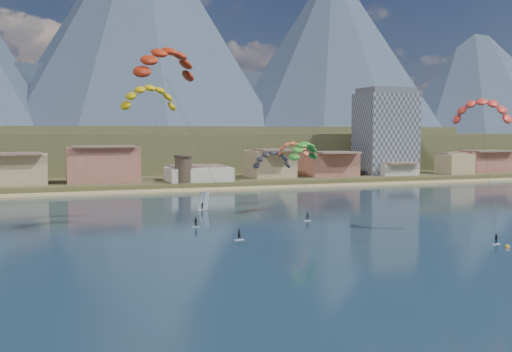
# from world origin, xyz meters

# --- Properties ---
(ground) EXTENTS (2400.00, 2400.00, 0.00)m
(ground) POSITION_xyz_m (0.00, 0.00, 0.00)
(ground) COLOR black
(ground) RESTS_ON ground
(beach) EXTENTS (2200.00, 12.00, 0.90)m
(beach) POSITION_xyz_m (0.00, 106.00, 0.25)
(beach) COLOR tan
(beach) RESTS_ON ground
(land) EXTENTS (2200.00, 900.00, 4.00)m
(land) POSITION_xyz_m (0.00, 560.00, 0.00)
(land) COLOR brown
(land) RESTS_ON ground
(foothills) EXTENTS (940.00, 210.00, 18.00)m
(foothills) POSITION_xyz_m (22.39, 232.47, 9.08)
(foothills) COLOR brown
(foothills) RESTS_ON ground
(mountain_ridge) EXTENTS (2060.00, 480.00, 400.00)m
(mountain_ridge) POSITION_xyz_m (-14.60, 823.65, 150.31)
(mountain_ridge) COLOR #303F50
(mountain_ridge) RESTS_ON ground
(town) EXTENTS (400.00, 24.00, 12.00)m
(town) POSITION_xyz_m (-40.00, 122.00, 8.00)
(town) COLOR beige
(town) RESTS_ON ground
(apartment_tower) EXTENTS (20.00, 16.00, 32.00)m
(apartment_tower) POSITION_xyz_m (85.00, 128.00, 17.82)
(apartment_tower) COLOR gray
(apartment_tower) RESTS_ON ground
(watchtower) EXTENTS (5.82, 5.82, 8.60)m
(watchtower) POSITION_xyz_m (5.00, 114.00, 6.37)
(watchtower) COLOR #47382D
(watchtower) RESTS_ON ground
(kitesurfer_red) EXTENTS (16.89, 18.70, 34.63)m
(kitesurfer_red) POSITION_xyz_m (-13.93, 39.92, 30.32)
(kitesurfer_red) COLOR silver
(kitesurfer_red) RESTS_ON ground
(kitesurfer_yellow) EXTENTS (13.27, 14.28, 28.54)m
(kitesurfer_yellow) POSITION_xyz_m (-14.84, 52.86, 24.97)
(kitesurfer_yellow) COLOR silver
(kitesurfer_yellow) RESTS_ON ground
(kitesurfer_orange) EXTENTS (11.53, 16.06, 25.30)m
(kitesurfer_orange) POSITION_xyz_m (37.96, 21.01, 21.85)
(kitesurfer_orange) COLOR silver
(kitesurfer_orange) RESTS_ON ground
(kitesurfer_green) EXTENTS (9.42, 14.78, 17.75)m
(kitesurfer_green) POSITION_xyz_m (18.11, 52.57, 14.07)
(kitesurfer_green) COLOR silver
(kitesurfer_green) RESTS_ON ground
(distant_kite_dark) EXTENTS (9.94, 6.14, 15.21)m
(distant_kite_dark) POSITION_xyz_m (17.32, 69.62, 11.63)
(distant_kite_dark) COLOR #262626
(distant_kite_dark) RESTS_ON ground
(distant_kite_orange) EXTENTS (8.30, 7.49, 16.96)m
(distant_kite_orange) POSITION_xyz_m (21.62, 66.84, 14.11)
(distant_kite_orange) COLOR #262626
(distant_kite_orange) RESTS_ON ground
(windsurfer) EXTENTS (2.27, 2.47, 3.94)m
(windsurfer) POSITION_xyz_m (-1.10, 65.14, 1.25)
(windsurfer) COLOR silver
(windsurfer) RESTS_ON ground
(buoy) EXTENTS (0.72, 0.72, 0.72)m
(buoy) POSITION_xyz_m (31.99, 7.57, 0.12)
(buoy) COLOR yellow
(buoy) RESTS_ON ground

